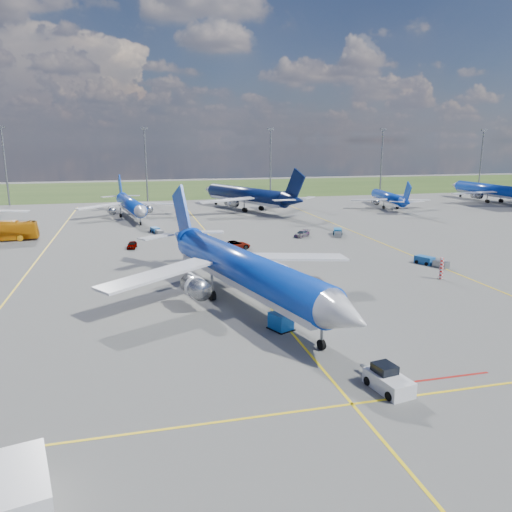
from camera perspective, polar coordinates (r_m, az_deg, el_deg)
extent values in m
plane|color=#5B5B58|center=(55.43, 2.24, -6.59)|extent=(400.00, 400.00, 0.00)
cube|color=#2D4719|center=(201.51, -9.80, 7.57)|extent=(400.00, 80.00, 0.01)
cube|color=yellow|center=(83.54, -3.48, 0.16)|extent=(0.25, 160.00, 0.02)
cube|color=yellow|center=(38.32, 10.93, -16.28)|extent=(60.00, 0.25, 0.02)
cube|color=yellow|center=(93.28, -23.10, 0.48)|extent=(0.25, 120.00, 0.02)
cube|color=yellow|center=(102.28, 12.22, 2.27)|extent=(0.25, 120.00, 0.02)
cube|color=#A5140F|center=(43.49, 19.67, -13.11)|extent=(10.00, 0.25, 0.02)
cylinder|color=slate|center=(164.14, -26.72, 9.03)|extent=(0.50, 0.50, 22.00)
cube|color=slate|center=(164.00, -27.13, 12.96)|extent=(2.20, 0.50, 0.80)
cylinder|color=slate|center=(160.36, -12.46, 10.03)|extent=(0.50, 0.50, 22.00)
cube|color=slate|center=(160.22, -12.66, 14.07)|extent=(2.20, 0.50, 0.80)
cylinder|color=slate|center=(166.40, 1.67, 10.43)|extent=(0.50, 0.50, 22.00)
cube|color=slate|center=(166.26, 1.69, 14.32)|extent=(2.20, 0.50, 0.80)
cylinder|color=slate|center=(181.27, 14.14, 10.26)|extent=(0.50, 0.50, 22.00)
cube|color=slate|center=(181.15, 14.35, 13.83)|extent=(2.20, 0.50, 0.80)
cylinder|color=slate|center=(203.06, 24.32, 9.77)|extent=(0.50, 0.50, 22.00)
cube|color=slate|center=(202.95, 24.62, 12.95)|extent=(2.20, 0.50, 0.80)
cylinder|color=red|center=(72.96, 20.43, -1.36)|extent=(0.50, 0.50, 3.00)
cube|color=silver|center=(40.55, 14.92, -13.80)|extent=(2.70, 4.22, 1.22)
cube|color=black|center=(40.57, 14.48, -12.44)|extent=(1.76, 1.92, 0.84)
cube|color=slate|center=(42.29, 12.81, -12.65)|extent=(0.62, 2.25, 0.19)
cube|color=#0C4FAC|center=(50.75, 2.86, -7.45)|extent=(2.45, 2.67, 1.72)
cube|color=silver|center=(30.47, -24.91, -23.24)|extent=(3.50, 5.76, 2.36)
imported|color=orange|center=(106.26, -27.20, 2.53)|extent=(13.54, 3.70, 3.74)
imported|color=#999999|center=(90.98, -13.99, 1.25)|extent=(2.00, 3.83, 1.25)
imported|color=#999999|center=(87.73, -2.38, 1.29)|extent=(5.71, 3.33, 1.49)
imported|color=#999999|center=(99.19, 5.25, 2.55)|extent=(4.38, 4.18, 1.25)
cube|color=#1A559C|center=(81.39, 18.71, -0.44)|extent=(2.55, 3.19, 1.19)
cube|color=slate|center=(79.98, 20.38, -0.88)|extent=(2.08, 2.51, 0.97)
cube|color=#19559B|center=(105.75, -11.46, 2.95)|extent=(2.04, 2.82, 1.07)
cube|color=slate|center=(103.41, -10.99, 2.69)|extent=(1.69, 2.21, 0.88)
cube|color=#1C6CAB|center=(102.62, 9.31, 2.77)|extent=(2.50, 3.25, 1.22)
cube|color=slate|center=(99.81, 9.35, 2.42)|extent=(2.05, 2.55, 1.00)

